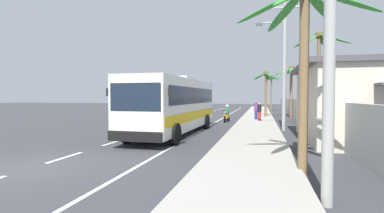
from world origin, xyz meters
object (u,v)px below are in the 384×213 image
at_px(pedestrian_midwalk, 256,110).
at_px(palm_nearest, 305,30).
at_px(palm_farthest, 319,56).
at_px(utility_pole_mid, 284,51).
at_px(pedestrian_near_kerb, 259,111).
at_px(palm_fourth, 266,83).
at_px(coach_bus_foreground, 175,104).
at_px(palm_third, 271,85).
at_px(palm_second, 292,79).
at_px(motorcycle_beside_bus, 227,115).

height_order(pedestrian_midwalk, palm_nearest, palm_nearest).
bearing_deg(palm_farthest, utility_pole_mid, -148.69).
bearing_deg(pedestrian_near_kerb, palm_fourth, 46.22).
height_order(coach_bus_foreground, palm_third, palm_third).
bearing_deg(pedestrian_near_kerb, palm_third, 47.92).
bearing_deg(pedestrian_near_kerb, palm_farthest, -87.21).
bearing_deg(palm_second, pedestrian_midwalk, -125.98).
bearing_deg(palm_second, palm_nearest, -94.67).
relative_size(coach_bus_foreground, palm_fourth, 2.17).
bearing_deg(palm_second, utility_pole_mid, -97.94).
relative_size(palm_nearest, palm_farthest, 0.83).
relative_size(utility_pole_mid, palm_nearest, 1.78).
bearing_deg(utility_pole_mid, palm_nearest, -90.94).
distance_m(utility_pole_mid, palm_second, 12.58).
distance_m(pedestrian_near_kerb, pedestrian_midwalk, 1.15).
bearing_deg(utility_pole_mid, coach_bus_foreground, -152.76).
bearing_deg(palm_fourth, pedestrian_midwalk, -102.15).
relative_size(palm_second, palm_fourth, 1.12).
height_order(palm_third, palm_fourth, palm_third).
distance_m(coach_bus_foreground, pedestrian_midwalk, 11.77).
relative_size(pedestrian_midwalk, palm_fourth, 0.35).
relative_size(pedestrian_midwalk, palm_nearest, 0.31).
bearing_deg(pedestrian_midwalk, coach_bus_foreground, 168.40).
height_order(pedestrian_near_kerb, pedestrian_midwalk, pedestrian_midwalk).
relative_size(utility_pole_mid, palm_third, 1.79).
bearing_deg(palm_second, palm_third, 96.59).
height_order(pedestrian_near_kerb, palm_second, palm_second).
bearing_deg(palm_fourth, palm_third, 85.96).
xyz_separation_m(motorcycle_beside_bus, palm_farthest, (6.92, -4.27, 4.49)).
xyz_separation_m(pedestrian_midwalk, palm_nearest, (1.71, -18.43, 3.19)).
distance_m(coach_bus_foreground, palm_nearest, 10.23).
distance_m(pedestrian_near_kerb, palm_second, 7.61).
relative_size(motorcycle_beside_bus, palm_farthest, 0.29).
bearing_deg(pedestrian_near_kerb, motorcycle_beside_bus, 153.03).
xyz_separation_m(palm_fourth, palm_farthest, (3.47, -10.12, 1.37)).
distance_m(pedestrian_near_kerb, utility_pole_mid, 7.82).
bearing_deg(palm_third, pedestrian_near_kerb, -94.64).
bearing_deg(palm_fourth, palm_nearest, -87.97).
relative_size(coach_bus_foreground, motorcycle_beside_bus, 5.58).
height_order(coach_bus_foreground, palm_farthest, palm_farthest).
bearing_deg(pedestrian_near_kerb, utility_pole_mid, -113.42).
xyz_separation_m(coach_bus_foreground, motorcycle_beside_bus, (2.10, 9.14, -1.22)).
bearing_deg(palm_farthest, coach_bus_foreground, -151.60).
distance_m(pedestrian_midwalk, palm_third, 19.62).
distance_m(palm_nearest, palm_third, 37.71).
relative_size(pedestrian_near_kerb, utility_pole_mid, 0.16).
xyz_separation_m(coach_bus_foreground, pedestrian_near_kerb, (4.96, 9.67, -0.88)).
xyz_separation_m(coach_bus_foreground, pedestrian_midwalk, (4.65, 10.78, -0.80)).
xyz_separation_m(pedestrian_near_kerb, palm_nearest, (1.39, -17.33, 3.28)).
xyz_separation_m(pedestrian_midwalk, palm_fourth, (0.91, 4.22, 2.70)).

